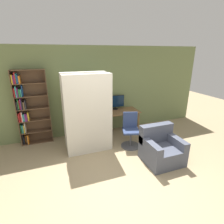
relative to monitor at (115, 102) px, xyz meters
name	(u,v)px	position (x,y,z in m)	size (l,w,h in m)	color
ground_plane	(122,188)	(-0.87, -2.61, -0.98)	(16.00, 16.00, 0.00)	#9E8966
wall_back	(87,92)	(-0.87, 0.13, 0.37)	(8.00, 0.06, 2.70)	#6B7A4C
desk	(120,114)	(0.07, -0.23, -0.35)	(1.18, 0.67, 0.73)	brown
monitor	(115,102)	(0.00, 0.00, 0.00)	(0.62, 0.17, 0.46)	black
office_chair	(130,133)	(0.01, -1.15, -0.59)	(0.55, 0.55, 0.95)	#4C4C51
bookshelf	(29,108)	(-2.54, 0.00, 0.07)	(0.84, 0.27, 2.09)	brown
mattress_near	(89,115)	(-1.12, -1.05, 0.04)	(1.17, 0.27, 2.04)	beige
mattress_far	(85,110)	(-1.12, -0.63, 0.04)	(1.17, 0.27, 2.04)	beige
armchair	(161,149)	(0.38, -2.06, -0.66)	(0.85, 0.80, 0.85)	#474C5B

